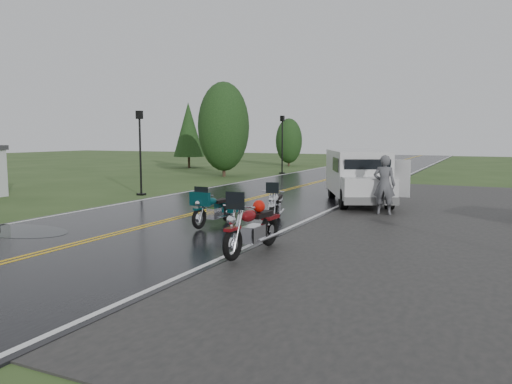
% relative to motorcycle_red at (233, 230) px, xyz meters
% --- Properties ---
extents(ground, '(120.00, 120.00, 0.00)m').
position_rel_motorcycle_red_xyz_m(ground, '(-4.17, 1.98, -0.69)').
color(ground, '#2D471E').
rests_on(ground, ground).
extents(road, '(8.00, 100.00, 0.04)m').
position_rel_motorcycle_red_xyz_m(road, '(-4.17, 11.98, -0.67)').
color(road, black).
rests_on(road, ground).
extents(motorcycle_red, '(0.93, 2.36, 1.38)m').
position_rel_motorcycle_red_xyz_m(motorcycle_red, '(0.00, 0.00, 0.00)').
color(motorcycle_red, '#5D0A0E').
rests_on(motorcycle_red, ground).
extents(motorcycle_teal, '(0.89, 2.02, 1.16)m').
position_rel_motorcycle_red_xyz_m(motorcycle_teal, '(-2.48, 2.71, -0.11)').
color(motorcycle_teal, '#042F33').
rests_on(motorcycle_teal, ground).
extents(motorcycle_silver, '(1.27, 2.16, 1.20)m').
position_rel_motorcycle_red_xyz_m(motorcycle_silver, '(-0.92, 4.07, -0.09)').
color(motorcycle_silver, '#ABADB3').
rests_on(motorcycle_silver, ground).
extents(van_white, '(3.95, 5.62, 2.07)m').
position_rel_motorcycle_red_xyz_m(van_white, '(-0.01, 8.23, 0.35)').
color(van_white, silver).
rests_on(van_white, ground).
extents(person_at_van, '(0.73, 0.49, 1.95)m').
position_rel_motorcycle_red_xyz_m(person_at_van, '(1.50, 7.67, 0.28)').
color(person_at_van, '#4F5055').
rests_on(person_at_van, ground).
extents(lamp_post_near_left, '(0.32, 0.32, 3.72)m').
position_rel_motorcycle_red_xyz_m(lamp_post_near_left, '(-9.24, 8.75, 1.17)').
color(lamp_post_near_left, black).
rests_on(lamp_post_near_left, ground).
extents(lamp_post_far_left, '(0.35, 0.35, 4.03)m').
position_rel_motorcycle_red_xyz_m(lamp_post_far_left, '(-8.50, 23.10, 1.33)').
color(lamp_post_far_left, black).
rests_on(lamp_post_far_left, ground).
extents(tree_left_mid, '(3.30, 3.30, 5.15)m').
position_rel_motorcycle_red_xyz_m(tree_left_mid, '(-10.98, 19.31, 1.89)').
color(tree_left_mid, '#1E3D19').
rests_on(tree_left_mid, ground).
extents(tree_left_far, '(2.30, 2.30, 3.53)m').
position_rel_motorcycle_red_xyz_m(tree_left_far, '(-11.48, 31.80, 1.08)').
color(tree_left_far, '#1E3D19').
rests_on(tree_left_far, ground).
extents(pine_left_far, '(2.51, 2.51, 5.23)m').
position_rel_motorcycle_red_xyz_m(pine_left_far, '(-18.06, 26.08, 1.92)').
color(pine_left_far, '#1E3D19').
rests_on(pine_left_far, ground).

